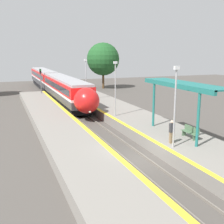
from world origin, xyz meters
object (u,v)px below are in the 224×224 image
(train, at_px, (54,83))
(lamppost_mid, at_px, (115,85))
(railway_signal, at_px, (41,81))
(platform_bench, at_px, (190,132))
(person_waiting, at_px, (172,131))
(lamppost_near, at_px, (175,102))
(lamppost_far, at_px, (86,77))

(train, height_order, lamppost_mid, lamppost_mid)
(train, relative_size, railway_signal, 9.04)
(train, bearing_deg, platform_bench, -81.24)
(person_waiting, relative_size, lamppost_near, 0.31)
(railway_signal, distance_m, lamppost_far, 10.40)
(railway_signal, relative_size, lamppost_near, 0.86)
(lamppost_near, height_order, lamppost_far, same)
(train, distance_m, person_waiting, 32.22)
(railway_signal, xyz_separation_m, lamppost_far, (4.85, -9.13, 1.18))
(person_waiting, relative_size, lamppost_far, 0.31)
(lamppost_mid, bearing_deg, platform_bench, -75.25)
(person_waiting, height_order, lamppost_mid, lamppost_mid)
(platform_bench, height_order, lamppost_mid, lamppost_mid)
(platform_bench, xyz_separation_m, lamppost_mid, (-2.44, 9.27, 2.69))
(train, relative_size, lamppost_far, 7.75)
(platform_bench, height_order, lamppost_far, lamppost_far)
(lamppost_far, bearing_deg, lamppost_mid, -90.00)
(railway_signal, bearing_deg, lamppost_far, -62.02)
(person_waiting, bearing_deg, lamppost_mid, 92.06)
(train, xyz_separation_m, person_waiting, (2.77, -32.10, -0.43))
(lamppost_mid, bearing_deg, train, 96.20)
(lamppost_far, bearing_deg, train, 101.73)
(train, distance_m, lamppost_far, 12.03)
(railway_signal, xyz_separation_m, lamppost_near, (4.85, -30.36, 1.18))
(lamppost_near, distance_m, lamppost_mid, 10.61)
(railway_signal, xyz_separation_m, lamppost_mid, (4.85, -19.74, 1.18))
(platform_bench, bearing_deg, lamppost_far, 97.00)
(platform_bench, height_order, railway_signal, railway_signal)
(lamppost_near, xyz_separation_m, lamppost_mid, (0.00, 10.61, 0.00))
(person_waiting, distance_m, lamppost_mid, 10.12)
(platform_bench, relative_size, lamppost_far, 0.32)
(person_waiting, height_order, lamppost_near, lamppost_near)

